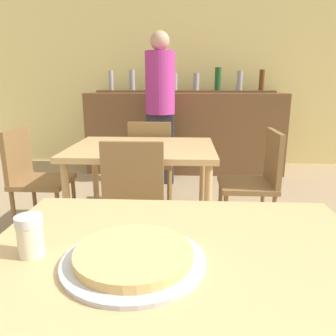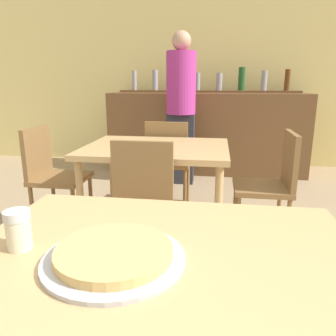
{
  "view_description": "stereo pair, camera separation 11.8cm",
  "coord_description": "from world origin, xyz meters",
  "px_view_note": "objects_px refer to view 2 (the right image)",
  "views": [
    {
      "loc": [
        0.02,
        -0.72,
        1.2
      ],
      "look_at": [
        -0.05,
        0.55,
        0.86
      ],
      "focal_mm": 35.0,
      "sensor_mm": 36.0,
      "label": 1
    },
    {
      "loc": [
        0.13,
        -0.71,
        1.2
      ],
      "look_at": [
        -0.05,
        0.55,
        0.86
      ],
      "focal_mm": 35.0,
      "sensor_mm": 36.0,
      "label": 2
    }
  ],
  "objects_px": {
    "chair_far_side_right": "(273,181)",
    "chair_far_side_left": "(51,171)",
    "chair_far_side_back": "(168,158)",
    "cheese_shaker": "(18,230)",
    "pizza_tray": "(114,255)",
    "chair_far_side_front": "(139,203)",
    "person_standing": "(181,104)"
  },
  "relations": [
    {
      "from": "chair_far_side_front",
      "to": "chair_far_side_left",
      "type": "bearing_deg",
      "value": 145.51
    },
    {
      "from": "chair_far_side_right",
      "to": "person_standing",
      "type": "bearing_deg",
      "value": -150.75
    },
    {
      "from": "pizza_tray",
      "to": "person_standing",
      "type": "relative_size",
      "value": 0.21
    },
    {
      "from": "chair_far_side_front",
      "to": "chair_far_side_left",
      "type": "height_order",
      "value": "same"
    },
    {
      "from": "chair_far_side_right",
      "to": "cheese_shaker",
      "type": "bearing_deg",
      "value": -29.89
    },
    {
      "from": "cheese_shaker",
      "to": "pizza_tray",
      "type": "bearing_deg",
      "value": -4.75
    },
    {
      "from": "chair_far_side_right",
      "to": "cheese_shaker",
      "type": "distance_m",
      "value": 1.89
    },
    {
      "from": "chair_far_side_right",
      "to": "person_standing",
      "type": "relative_size",
      "value": 0.49
    },
    {
      "from": "chair_far_side_left",
      "to": "person_standing",
      "type": "bearing_deg",
      "value": -30.16
    },
    {
      "from": "chair_far_side_back",
      "to": "person_standing",
      "type": "distance_m",
      "value": 1.01
    },
    {
      "from": "pizza_tray",
      "to": "person_standing",
      "type": "bearing_deg",
      "value": 93.26
    },
    {
      "from": "pizza_tray",
      "to": "chair_far_side_left",
      "type": "bearing_deg",
      "value": 122.58
    },
    {
      "from": "chair_far_side_left",
      "to": "pizza_tray",
      "type": "height_order",
      "value": "chair_far_side_left"
    },
    {
      "from": "chair_far_side_back",
      "to": "chair_far_side_left",
      "type": "distance_m",
      "value": 1.04
    },
    {
      "from": "chair_far_side_right",
      "to": "person_standing",
      "type": "height_order",
      "value": "person_standing"
    },
    {
      "from": "chair_far_side_left",
      "to": "cheese_shaker",
      "type": "distance_m",
      "value": 1.82
    },
    {
      "from": "person_standing",
      "to": "cheese_shaker",
      "type": "bearing_deg",
      "value": -91.69
    },
    {
      "from": "pizza_tray",
      "to": "cheese_shaker",
      "type": "bearing_deg",
      "value": 175.25
    },
    {
      "from": "cheese_shaker",
      "to": "person_standing",
      "type": "height_order",
      "value": "person_standing"
    },
    {
      "from": "chair_far_side_front",
      "to": "pizza_tray",
      "type": "bearing_deg",
      "value": -79.54
    },
    {
      "from": "cheese_shaker",
      "to": "chair_far_side_left",
      "type": "bearing_deg",
      "value": 115.67
    },
    {
      "from": "chair_far_side_front",
      "to": "person_standing",
      "type": "height_order",
      "value": "person_standing"
    },
    {
      "from": "chair_far_side_back",
      "to": "person_standing",
      "type": "relative_size",
      "value": 0.49
    },
    {
      "from": "chair_far_side_left",
      "to": "chair_far_side_front",
      "type": "bearing_deg",
      "value": -124.49
    },
    {
      "from": "chair_far_side_front",
      "to": "chair_far_side_back",
      "type": "bearing_deg",
      "value": 90.0
    },
    {
      "from": "chair_far_side_front",
      "to": "chair_far_side_left",
      "type": "xyz_separation_m",
      "value": [
        -0.85,
        0.59,
        0.0
      ]
    },
    {
      "from": "chair_far_side_front",
      "to": "pizza_tray",
      "type": "xyz_separation_m",
      "value": [
        0.19,
        -1.05,
        0.27
      ]
    },
    {
      "from": "chair_far_side_back",
      "to": "cheese_shaker",
      "type": "height_order",
      "value": "cheese_shaker"
    },
    {
      "from": "chair_far_side_right",
      "to": "chair_far_side_left",
      "type": "bearing_deg",
      "value": -90.0
    },
    {
      "from": "chair_far_side_right",
      "to": "chair_far_side_back",
      "type": "bearing_deg",
      "value": -124.49
    },
    {
      "from": "chair_far_side_left",
      "to": "cheese_shaker",
      "type": "xyz_separation_m",
      "value": [
        0.78,
        -1.62,
        0.31
      ]
    },
    {
      "from": "cheese_shaker",
      "to": "chair_far_side_front",
      "type": "bearing_deg",
      "value": 85.78
    }
  ]
}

